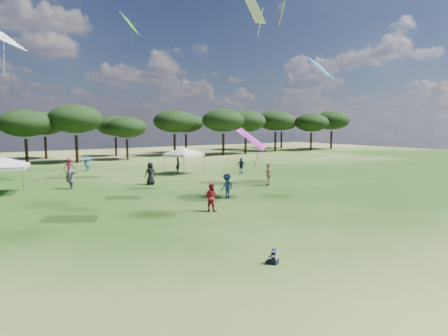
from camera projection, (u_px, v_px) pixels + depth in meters
The scene contains 6 objects.
ground at pixel (320, 291), 11.18m from camera, with size 140.00×140.00×0.00m, color #2C5118.
tree_line at pixel (63, 121), 50.79m from camera, with size 108.78×17.63×7.77m.
tent_left at pixel (4, 159), 26.56m from camera, with size 5.73×5.73×2.95m.
tent_right at pixel (184, 149), 37.78m from camera, with size 5.76×5.76×2.93m.
toddler at pixel (274, 257), 13.36m from camera, with size 0.45×0.48×0.59m.
festival_crowd at pixel (83, 177), 29.40m from camera, with size 29.59×24.59×1.88m.
Camera 1 is at (-8.39, -7.20, 4.95)m, focal length 30.00 mm.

